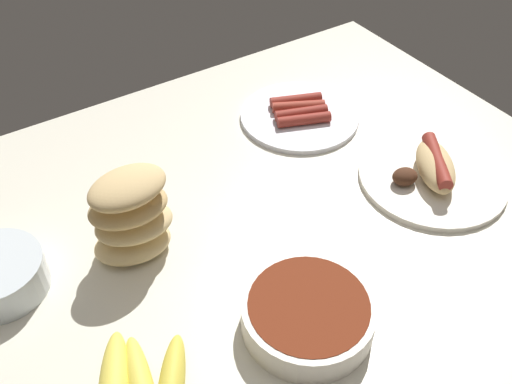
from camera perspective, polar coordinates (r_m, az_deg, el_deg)
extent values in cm
cube|color=silver|center=(93.14, -1.01, -3.87)|extent=(120.00, 90.00, 3.00)
cylinder|color=white|center=(104.02, 17.15, 1.38)|extent=(25.42, 25.42, 1.00)
ellipsoid|color=#DBB77A|center=(102.32, 17.45, 2.50)|extent=(12.39, 14.63, 4.40)
cylinder|color=maroon|center=(101.58, 17.59, 3.02)|extent=(9.00, 12.10, 2.40)
ellipsoid|color=#472819|center=(100.00, 14.63, 1.51)|extent=(5.13, 4.54, 2.80)
cylinder|color=white|center=(78.60, 5.19, -12.06)|extent=(18.05, 18.05, 4.59)
cylinder|color=maroon|center=(77.05, 5.28, -11.26)|extent=(16.24, 16.24, 1.00)
cylinder|color=white|center=(114.07, 4.35, 7.58)|extent=(23.35, 23.35, 1.00)
cylinder|color=maroon|center=(115.89, 4.00, 9.15)|extent=(10.42, 5.65, 2.05)
cylinder|color=#9E3828|center=(114.09, 4.26, 8.53)|extent=(10.19, 6.51, 2.05)
cylinder|color=maroon|center=(112.31, 4.53, 7.88)|extent=(10.48, 5.35, 2.05)
cylinder|color=maroon|center=(110.54, 4.81, 7.21)|extent=(10.42, 5.67, 2.05)
ellipsoid|color=#E5C689|center=(88.91, -12.18, -4.97)|extent=(13.02, 10.38, 3.60)
ellipsoid|color=#E5C689|center=(86.66, -12.06, -3.04)|extent=(12.89, 10.17, 3.60)
ellipsoid|color=tan|center=(84.08, -12.63, -1.43)|extent=(12.51, 9.58, 3.60)
ellipsoid|color=#DBB77A|center=(81.70, -12.72, 0.46)|extent=(12.51, 9.58, 3.60)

